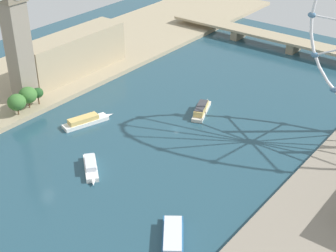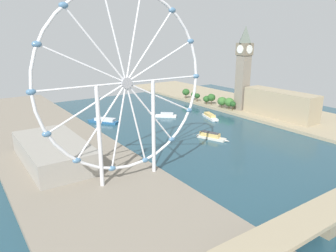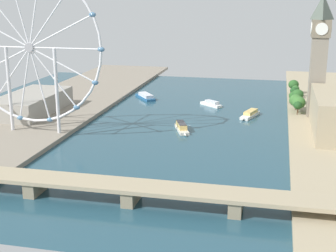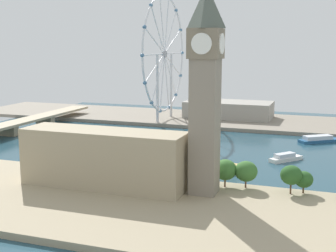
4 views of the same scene
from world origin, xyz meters
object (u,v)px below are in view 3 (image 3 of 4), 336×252
tour_boat_0 (211,104)px  riverside_hall (31,103)px  clock_tower (319,54)px  river_bridge (131,188)px  ferris_wheel (30,49)px  tour_boat_1 (250,114)px  tour_boat_2 (145,96)px  parliament_block (329,113)px  tour_boat_3 (182,127)px

tour_boat_0 → riverside_hall: bearing=65.5°
clock_tower → river_bridge: bearing=62.7°
ferris_wheel → tour_boat_0: (-108.58, -120.03, -59.34)m
tour_boat_1 → tour_boat_2: 113.26m
clock_tower → tour_boat_1: (50.53, 3.08, -49.89)m
clock_tower → riverside_hall: (226.53, 38.45, -41.49)m
clock_tower → tour_boat_1: size_ratio=2.91×
clock_tower → ferris_wheel: (195.70, 91.22, 9.35)m
ferris_wheel → riverside_hall: size_ratio=1.40×
ferris_wheel → river_bridge: bearing=136.4°
tour_boat_1 → tour_boat_2: size_ratio=0.99×
clock_tower → parliament_block: size_ratio=1.16×
river_bridge → parliament_block: bearing=-126.7°
tour_boat_2 → tour_boat_3: 116.47m
clock_tower → tour_boat_2: size_ratio=2.87×
ferris_wheel → tour_boat_3: bearing=-160.5°
tour_boat_0 → tour_boat_1: size_ratio=0.72×
ferris_wheel → river_bridge: ferris_wheel is taller
clock_tower → river_bridge: size_ratio=0.42×
clock_tower → riverside_hall: clock_tower is taller
tour_boat_2 → tour_boat_1: bearing=-152.0°
clock_tower → parliament_block: clock_tower is taller
clock_tower → tour_boat_3: bearing=30.1°
parliament_block → ferris_wheel: (202.22, 42.69, 44.43)m
ferris_wheel → tour_boat_1: size_ratio=3.45×
clock_tower → tour_boat_3: 122.50m
clock_tower → riverside_hall: bearing=9.6°
river_bridge → tour_boat_0: (-9.00, -214.92, -5.42)m
ferris_wheel → riverside_hall: (30.83, -52.77, -50.84)m
ferris_wheel → tour_boat_0: bearing=-132.1°
tour_boat_1 → tour_boat_3: 70.57m
parliament_block → tour_boat_0: 122.36m
clock_tower → tour_boat_2: (152.60, -46.01, -49.88)m
river_bridge → clock_tower: bearing=-117.3°
tour_boat_0 → tour_boat_1: bearing=178.7°
parliament_block → ferris_wheel: bearing=11.9°
tour_boat_0 → tour_boat_2: tour_boat_2 is taller
parliament_block → tour_boat_1: bearing=-38.5°
ferris_wheel → clock_tower: bearing=-155.0°
tour_boat_2 → river_bridge: bearing=157.3°
river_bridge → tour_boat_3: (0.78, -129.83, -4.92)m
clock_tower → parliament_block: (-6.52, 48.53, -35.08)m
clock_tower → tour_boat_3: clock_tower is taller
clock_tower → river_bridge: 214.15m
river_bridge → ferris_wheel: bearing=-43.6°
parliament_block → tour_boat_1: 74.43m
tour_boat_2 → tour_boat_0: bearing=-141.1°
tour_boat_3 → tour_boat_2: bearing=-173.0°
riverside_hall → tour_boat_2: 112.56m
river_bridge → tour_boat_3: 129.92m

